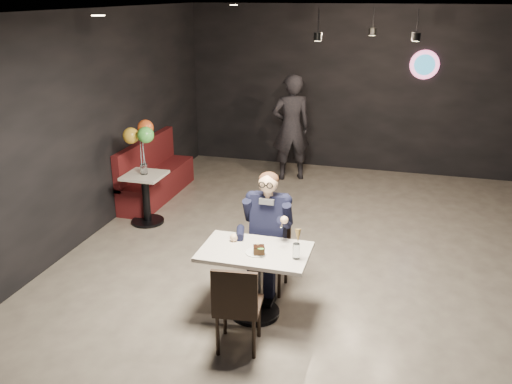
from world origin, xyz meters
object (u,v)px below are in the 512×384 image
(chair_near, at_px, (239,304))
(seated_man, at_px, (268,231))
(booth_bench, at_px, (157,169))
(side_table, at_px, (146,201))
(balloon_vase, at_px, (144,169))
(passerby, at_px, (291,128))
(chair_far, at_px, (268,252))
(main_table, at_px, (255,282))
(sundae_glass, at_px, (296,251))

(chair_near, distance_m, seated_man, 1.14)
(chair_near, height_order, booth_bench, booth_bench)
(chair_near, xyz_separation_m, side_table, (-2.18, 2.46, -0.12))
(seated_man, distance_m, side_table, 2.58)
(booth_bench, bearing_deg, chair_near, -54.36)
(booth_bench, xyz_separation_m, balloon_vase, (0.30, -1.00, 0.34))
(seated_man, distance_m, booth_bench, 3.42)
(side_table, height_order, passerby, passerby)
(chair_near, bearing_deg, chair_far, 82.70)
(passerby, bearing_deg, chair_far, 74.56)
(main_table, relative_size, chair_near, 1.20)
(main_table, relative_size, sundae_glass, 6.93)
(sundae_glass, bearing_deg, passerby, 102.84)
(sundae_glass, xyz_separation_m, booth_bench, (-2.91, 2.96, -0.35))
(side_table, xyz_separation_m, passerby, (1.59, 2.53, 0.60))
(chair_near, relative_size, sundae_glass, 5.80)
(chair_near, xyz_separation_m, balloon_vase, (-2.18, 2.46, 0.37))
(seated_man, relative_size, side_table, 2.10)
(main_table, xyz_separation_m, chair_far, (0.00, 0.55, 0.09))
(side_table, bearing_deg, chair_far, -31.63)
(chair_near, relative_size, balloon_vase, 6.13)
(balloon_vase, distance_m, passerby, 2.99)
(chair_far, distance_m, side_table, 2.56)
(main_table, distance_m, seated_man, 0.65)
(seated_man, distance_m, balloon_vase, 2.56)
(chair_far, distance_m, balloon_vase, 2.58)
(main_table, bearing_deg, passerby, 97.56)
(side_table, bearing_deg, balloon_vase, 0.00)
(seated_man, height_order, sundae_glass, seated_man)
(sundae_glass, distance_m, balloon_vase, 3.27)
(side_table, distance_m, passerby, 3.05)
(seated_man, relative_size, passerby, 0.77)
(booth_bench, bearing_deg, sundae_glass, -45.46)
(side_table, xyz_separation_m, balloon_vase, (0.00, 0.00, 0.48))
(balloon_vase, bearing_deg, sundae_glass, -36.89)
(booth_bench, relative_size, passerby, 1.02)
(chair_near, bearing_deg, main_table, 82.70)
(sundae_glass, distance_m, booth_bench, 4.17)
(chair_far, xyz_separation_m, seated_man, (0.00, 0.00, 0.26))
(main_table, xyz_separation_m, chair_near, (0.00, -0.56, 0.09))
(seated_man, distance_m, sundae_glass, 0.77)
(balloon_vase, height_order, passerby, passerby)
(seated_man, xyz_separation_m, passerby, (-0.59, 3.87, 0.22))
(seated_man, relative_size, balloon_vase, 9.59)
(sundae_glass, bearing_deg, balloon_vase, 143.11)
(booth_bench, bearing_deg, main_table, -49.41)
(chair_far, xyz_separation_m, chair_near, (0.00, -1.11, 0.00))
(seated_man, bearing_deg, passerby, 98.62)
(booth_bench, height_order, passerby, passerby)
(side_table, relative_size, passerby, 0.36)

